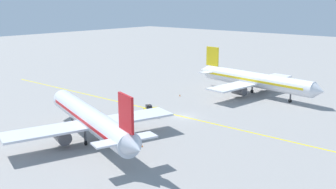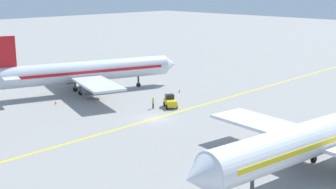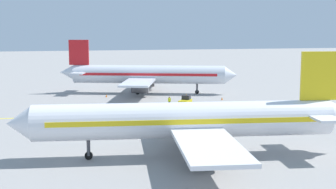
% 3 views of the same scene
% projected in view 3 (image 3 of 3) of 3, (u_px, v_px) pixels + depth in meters
% --- Properties ---
extents(ground_plane, '(400.00, 400.00, 0.00)m').
position_uv_depth(ground_plane, '(152.00, 112.00, 72.69)').
color(ground_plane, gray).
extents(apron_yellow_centreline, '(3.45, 119.97, 0.01)m').
position_uv_depth(apron_yellow_centreline, '(152.00, 112.00, 72.69)').
color(apron_yellow_centreline, yellow).
rests_on(apron_yellow_centreline, ground).
extents(airplane_at_gate, '(28.41, 35.54, 10.60)m').
position_uv_depth(airplane_at_gate, '(189.00, 121.00, 47.01)').
color(airplane_at_gate, white).
rests_on(airplane_at_gate, ground).
extents(airplane_adjacent_stand, '(28.26, 34.73, 10.60)m').
position_uv_depth(airplane_adjacent_stand, '(146.00, 75.00, 92.64)').
color(airplane_adjacent_stand, silver).
rests_on(airplane_adjacent_stand, ground).
extents(baggage_tug_white, '(3.34, 2.90, 2.11)m').
position_uv_depth(baggage_tug_white, '(185.00, 102.00, 76.71)').
color(baggage_tug_white, gold).
rests_on(baggage_tug_white, ground).
extents(ground_crew_worker, '(0.35, 0.53, 1.68)m').
position_uv_depth(ground_crew_worker, '(169.00, 101.00, 77.48)').
color(ground_crew_worker, '#23232D').
rests_on(ground_crew_worker, ground).
extents(traffic_cone_near_nose, '(0.32, 0.32, 0.55)m').
position_uv_depth(traffic_cone_near_nose, '(106.00, 96.00, 88.05)').
color(traffic_cone_near_nose, orange).
rests_on(traffic_cone_near_nose, ground).
extents(traffic_cone_mid_apron, '(0.32, 0.32, 0.55)m').
position_uv_depth(traffic_cone_mid_apron, '(222.00, 98.00, 84.67)').
color(traffic_cone_mid_apron, orange).
rests_on(traffic_cone_mid_apron, ground).
extents(traffic_cone_by_wingtip, '(0.32, 0.32, 0.55)m').
position_uv_depth(traffic_cone_by_wingtip, '(254.00, 123.00, 62.76)').
color(traffic_cone_by_wingtip, orange).
rests_on(traffic_cone_by_wingtip, ground).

